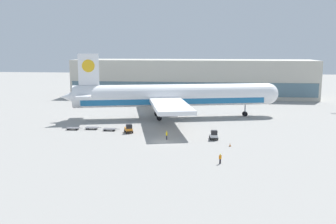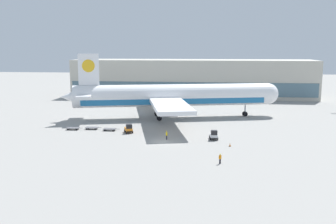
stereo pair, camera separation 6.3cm
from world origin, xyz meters
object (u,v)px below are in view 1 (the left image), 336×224
object	(u,v)px
airplane_main	(170,96)
ground_crew_near	(167,134)
ground_crew_far	(220,158)
traffic_cone_near	(230,145)
baggage_dolly_lead	(73,128)
baggage_dolly_second	(92,128)
baggage_tug_foreground	(214,135)
baggage_tug_mid	(129,129)
baggage_dolly_third	(110,129)

from	to	relation	value
airplane_main	ground_crew_near	size ratio (longest dim) A/B	31.18
ground_crew_far	traffic_cone_near	bearing A→B (deg)	35.44
baggage_dolly_lead	ground_crew_far	world-z (taller)	ground_crew_far
baggage_dolly_second	baggage_tug_foreground	bearing A→B (deg)	-14.80
baggage_tug_foreground	ground_crew_far	bearing A→B (deg)	-3.38
airplane_main	baggage_dolly_lead	xyz separation A→B (m)	(-20.60, -17.03, -5.45)
traffic_cone_near	ground_crew_near	bearing A→B (deg)	163.15
ground_crew_near	baggage_tug_mid	bearing A→B (deg)	30.26
airplane_main	baggage_dolly_third	bearing A→B (deg)	-138.98
baggage_tug_mid	baggage_dolly_third	size ratio (longest dim) A/B	0.75
airplane_main	baggage_tug_mid	size ratio (longest dim) A/B	20.43
baggage_tug_foreground	baggage_dolly_third	bearing A→B (deg)	-110.20
ground_crew_near	traffic_cone_near	size ratio (longest dim) A/B	2.61
baggage_dolly_third	ground_crew_far	world-z (taller)	ground_crew_far
baggage_tug_foreground	baggage_dolly_second	bearing A→B (deg)	-109.85
ground_crew_near	ground_crew_far	bearing A→B (deg)	-174.46
baggage_dolly_third	ground_crew_far	xyz separation A→B (m)	(24.24, -21.80, 0.60)
baggage_tug_foreground	ground_crew_near	world-z (taller)	baggage_tug_foreground
baggage_dolly_second	ground_crew_near	world-z (taller)	ground_crew_near
baggage_tug_mid	traffic_cone_near	xyz separation A→B (m)	(21.63, -9.09, -0.53)
airplane_main	baggage_dolly_lead	size ratio (longest dim) A/B	15.35
baggage_tug_foreground	baggage_tug_mid	distance (m)	19.01
ground_crew_far	traffic_cone_near	world-z (taller)	ground_crew_far
airplane_main	ground_crew_near	bearing A→B (deg)	-99.51
airplane_main	traffic_cone_near	bearing A→B (deg)	-76.37
baggage_dolly_second	ground_crew_near	bearing A→B (deg)	-24.69
baggage_dolly_lead	baggage_tug_mid	bearing A→B (deg)	-8.40
baggage_tug_mid	ground_crew_near	world-z (taller)	baggage_tug_mid
baggage_dolly_lead	ground_crew_far	bearing A→B (deg)	-35.13
baggage_dolly_lead	ground_crew_near	distance (m)	23.43
airplane_main	baggage_tug_foreground	bearing A→B (deg)	-77.21
airplane_main	baggage_tug_foreground	world-z (taller)	airplane_main
baggage_tug_foreground	ground_crew_near	xyz separation A→B (m)	(-9.54, -1.26, 0.21)
ground_crew_near	traffic_cone_near	xyz separation A→B (m)	(12.59, -3.81, -0.74)
baggage_tug_foreground	airplane_main	bearing A→B (deg)	-160.05
baggage_tug_foreground	traffic_cone_near	distance (m)	5.94
ground_crew_near	baggage_dolly_second	bearing A→B (deg)	37.40
baggage_tug_mid	ground_crew_near	bearing A→B (deg)	35.89
baggage_tug_mid	baggage_dolly_third	distance (m)	5.02
ground_crew_near	ground_crew_far	size ratio (longest dim) A/B	1.08
baggage_dolly_third	traffic_cone_near	size ratio (longest dim) A/B	5.30
baggage_dolly_second	ground_crew_far	distance (m)	36.58
baggage_dolly_third	baggage_tug_foreground	bearing A→B (deg)	-15.15
baggage_tug_mid	baggage_dolly_lead	size ratio (longest dim) A/B	0.75
baggage_tug_foreground	ground_crew_far	size ratio (longest dim) A/B	1.54
ground_crew_far	baggage_tug_foreground	bearing A→B (deg)	49.55
baggage_dolly_lead	traffic_cone_near	world-z (taller)	traffic_cone_near
baggage_dolly_second	airplane_main	bearing A→B (deg)	42.84
baggage_tug_foreground	traffic_cone_near	world-z (taller)	baggage_tug_foreground
baggage_tug_foreground	baggage_dolly_second	world-z (taller)	baggage_tug_foreground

